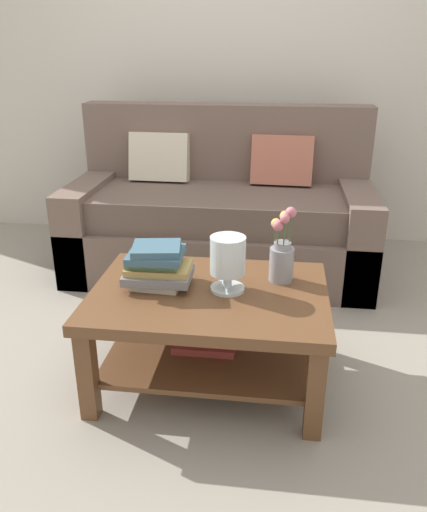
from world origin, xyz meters
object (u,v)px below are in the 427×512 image
at_px(flower_pitcher, 282,254).
at_px(glass_hurricane_vase, 228,259).
at_px(couch, 221,216).
at_px(coffee_table, 209,316).
at_px(book_stack_main, 157,266).

bearing_deg(flower_pitcher, glass_hurricane_vase, -150.09).
bearing_deg(glass_hurricane_vase, couch, 97.89).
bearing_deg(coffee_table, couch, 94.40).
relative_size(book_stack_main, flower_pitcher, 0.85).
relative_size(couch, coffee_table, 1.92).
height_order(book_stack_main, flower_pitcher, flower_pitcher).
height_order(book_stack_main, glass_hurricane_vase, glass_hurricane_vase).
height_order(couch, coffee_table, couch).
bearing_deg(couch, book_stack_main, -95.83).
relative_size(book_stack_main, glass_hurricane_vase, 1.19).
bearing_deg(coffee_table, book_stack_main, 172.11).
bearing_deg(book_stack_main, flower_pitcher, 12.20).
height_order(coffee_table, glass_hurricane_vase, glass_hurricane_vase).
bearing_deg(coffee_table, flower_pitcher, 25.88).
relative_size(coffee_table, glass_hurricane_vase, 4.17).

